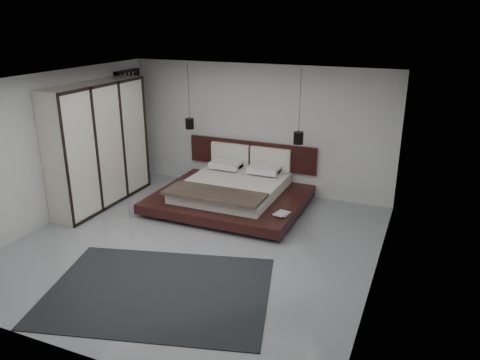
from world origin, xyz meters
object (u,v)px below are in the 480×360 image
at_px(bed, 232,191).
at_px(lattice_screen, 131,127).
at_px(rug, 159,291).
at_px(wardrobe, 99,145).
at_px(pendant_right, 298,138).
at_px(pendant_left, 190,123).

bearing_deg(bed, lattice_screen, 168.96).
height_order(lattice_screen, rug, lattice_screen).
bearing_deg(rug, wardrobe, 139.67).
relative_size(lattice_screen, wardrobe, 1.01).
relative_size(bed, pendant_right, 2.03).
bearing_deg(rug, bed, 95.65).
bearing_deg(wardrobe, lattice_screen, 99.61).
height_order(pendant_left, wardrobe, pendant_left).
bearing_deg(wardrobe, pendant_right, 20.61).
height_order(lattice_screen, bed, lattice_screen).
relative_size(lattice_screen, pendant_right, 1.76).
bearing_deg(pendant_left, rug, -68.08).
bearing_deg(lattice_screen, bed, -11.04).
distance_m(lattice_screen, wardrobe, 1.51).
bearing_deg(pendant_right, bed, -158.22).
xyz_separation_m(bed, wardrobe, (-2.57, -0.94, 0.96)).
height_order(bed, wardrobe, wardrobe).
bearing_deg(pendant_right, lattice_screen, 179.17).
relative_size(lattice_screen, bed, 0.87).
distance_m(bed, pendant_left, 1.80).
relative_size(pendant_right, wardrobe, 0.58).
height_order(wardrobe, rug, wardrobe).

